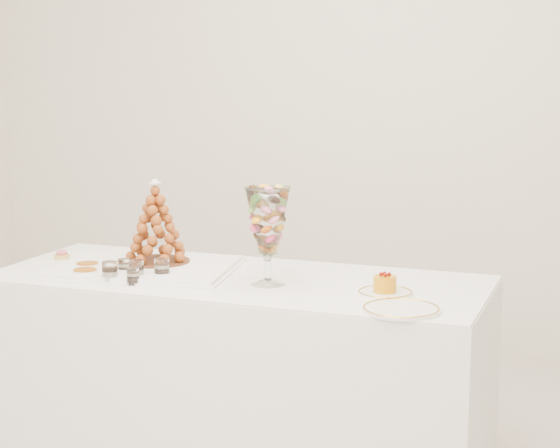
% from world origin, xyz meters
% --- Properties ---
extents(buffet_table, '(1.92, 0.83, 0.72)m').
position_xyz_m(buffet_table, '(-0.15, 0.36, 0.36)').
color(buffet_table, white).
rests_on(buffet_table, ground).
extents(lace_tray, '(0.72, 0.58, 0.02)m').
position_xyz_m(lace_tray, '(-0.53, 0.36, 0.73)').
color(lace_tray, white).
rests_on(lace_tray, buffet_table).
extents(macaron_vase, '(0.16, 0.16, 0.36)m').
position_xyz_m(macaron_vase, '(0.00, 0.28, 0.95)').
color(macaron_vase, white).
rests_on(macaron_vase, buffet_table).
extents(cake_plate, '(0.20, 0.20, 0.01)m').
position_xyz_m(cake_plate, '(0.45, 0.27, 0.72)').
color(cake_plate, white).
rests_on(cake_plate, buffet_table).
extents(spare_plate, '(0.26, 0.26, 0.01)m').
position_xyz_m(spare_plate, '(0.54, 0.06, 0.72)').
color(spare_plate, white).
rests_on(spare_plate, buffet_table).
extents(pink_tart, '(0.06, 0.06, 0.04)m').
position_xyz_m(pink_tart, '(-0.96, 0.45, 0.74)').
color(pink_tart, tan).
rests_on(pink_tart, buffet_table).
extents(verrine_a, '(0.05, 0.05, 0.06)m').
position_xyz_m(verrine_a, '(-0.57, 0.26, 0.75)').
color(verrine_a, white).
rests_on(verrine_a, buffet_table).
extents(verrine_b, '(0.06, 0.06, 0.07)m').
position_xyz_m(verrine_b, '(-0.49, 0.20, 0.76)').
color(verrine_b, white).
rests_on(verrine_b, buffet_table).
extents(verrine_c, '(0.06, 0.06, 0.08)m').
position_xyz_m(verrine_c, '(-0.41, 0.24, 0.76)').
color(verrine_c, white).
rests_on(verrine_c, buffet_table).
extents(verrine_d, '(0.07, 0.07, 0.08)m').
position_xyz_m(verrine_d, '(-0.57, 0.13, 0.76)').
color(verrine_d, white).
rests_on(verrine_d, buffet_table).
extents(verrine_e, '(0.05, 0.05, 0.06)m').
position_xyz_m(verrine_e, '(-0.47, 0.13, 0.75)').
color(verrine_e, white).
rests_on(verrine_e, buffet_table).
extents(ramekin_back, '(0.09, 0.09, 0.03)m').
position_xyz_m(ramekin_back, '(-0.74, 0.27, 0.73)').
color(ramekin_back, white).
rests_on(ramekin_back, buffet_table).
extents(ramekin_front, '(0.10, 0.10, 0.03)m').
position_xyz_m(ramekin_front, '(-0.69, 0.16, 0.73)').
color(ramekin_front, white).
rests_on(ramekin_front, buffet_table).
extents(croquembouche, '(0.28, 0.28, 0.33)m').
position_xyz_m(croquembouche, '(-0.51, 0.42, 0.90)').
color(croquembouche, '#5F3019').
rests_on(croquembouche, lace_tray).
extents(mousse_cake, '(0.08, 0.08, 0.07)m').
position_xyz_m(mousse_cake, '(0.44, 0.27, 0.76)').
color(mousse_cake, orange).
rests_on(mousse_cake, cake_plate).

